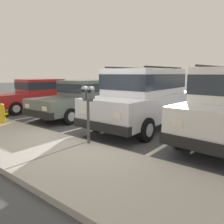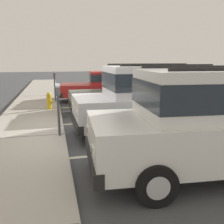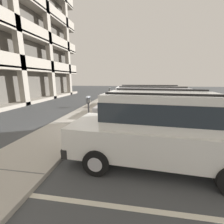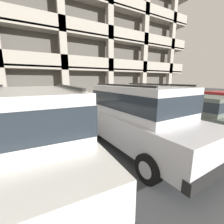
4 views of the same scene
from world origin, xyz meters
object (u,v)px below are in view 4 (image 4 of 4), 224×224
object	(u,v)px
red_sedan	(36,131)
parking_garage	(49,14)
parking_meter_near	(97,101)
fire_hydrant	(152,108)
parking_meter_far	(179,94)
dark_hatchback	(194,113)
blue_coupe	(223,105)
silver_suv	(137,115)

from	to	relation	value
red_sedan	parking_garage	distance (m)	17.68
red_sedan	parking_garage	bearing A→B (deg)	82.19
parking_meter_near	fire_hydrant	xyz separation A→B (m)	(3.91, 0.30, -0.71)
parking_meter_far	parking_garage	bearing A→B (deg)	113.96
parking_meter_near	parking_garage	bearing A→B (deg)	87.96
dark_hatchback	parking_meter_far	distance (m)	4.10
blue_coupe	parking_meter_near	bearing A→B (deg)	162.74
parking_meter_far	parking_garage	xyz separation A→B (m)	(-5.59, 12.59, 7.83)
red_sedan	blue_coupe	xyz separation A→B (m)	(8.98, 0.27, -0.27)
parking_meter_near	parking_garage	xyz separation A→B (m)	(0.45, 12.61, 7.86)
parking_meter_far	parking_garage	world-z (taller)	parking_garage
parking_meter_near	parking_meter_far	size ratio (longest dim) A/B	0.96
dark_hatchback	parking_garage	distance (m)	17.70
parking_meter_near	parking_meter_far	bearing A→B (deg)	0.23
dark_hatchback	parking_garage	xyz separation A→B (m)	(-2.68, 15.45, 8.21)
dark_hatchback	fire_hydrant	xyz separation A→B (m)	(0.78, 3.13, -0.36)
red_sedan	parking_meter_far	bearing A→B (deg)	21.98
red_sedan	parking_meter_far	world-z (taller)	red_sedan
parking_meter_near	silver_suv	bearing A→B (deg)	-88.77
parking_garage	red_sedan	bearing A→B (deg)	-101.73
red_sedan	parking_garage	size ratio (longest dim) A/B	0.15
blue_coupe	parking_meter_near	distance (m)	6.74
blue_coupe	fire_hydrant	xyz separation A→B (m)	(-2.31, 2.88, -0.36)
blue_coupe	fire_hydrant	world-z (taller)	blue_coupe
blue_coupe	parking_garage	world-z (taller)	parking_garage
red_sedan	parking_meter_far	size ratio (longest dim) A/B	3.36
red_sedan	fire_hydrant	distance (m)	7.40
dark_hatchback	blue_coupe	bearing A→B (deg)	4.22
red_sedan	blue_coupe	world-z (taller)	red_sedan
fire_hydrant	dark_hatchback	bearing A→B (deg)	-104.00
parking_meter_far	fire_hydrant	xyz separation A→B (m)	(-2.13, 0.27, -0.74)
dark_hatchback	fire_hydrant	bearing A→B (deg)	75.54
silver_suv	parking_garage	distance (m)	17.35
blue_coupe	parking_meter_far	xyz separation A→B (m)	(-0.17, 2.61, 0.39)
dark_hatchback	parking_garage	bearing A→B (deg)	99.37
silver_suv	fire_hydrant	size ratio (longest dim) A/B	6.86
blue_coupe	fire_hydrant	distance (m)	3.71
dark_hatchback	blue_coupe	size ratio (longest dim) A/B	0.97
blue_coupe	parking_garage	xyz separation A→B (m)	(-5.77, 15.19, 8.21)
blue_coupe	fire_hydrant	size ratio (longest dim) A/B	6.60
silver_suv	fire_hydrant	distance (m)	4.98
dark_hatchback	blue_coupe	world-z (taller)	same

